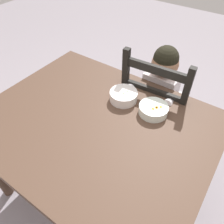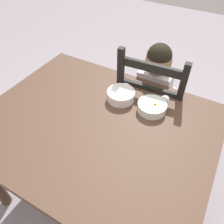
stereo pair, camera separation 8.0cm
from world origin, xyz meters
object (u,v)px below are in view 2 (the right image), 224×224
Objects in this scene: bowl_of_carrots at (152,107)px; dining_chair at (150,108)px; child_figure at (153,90)px; dining_table at (96,135)px; spoon at (145,103)px; bowl_of_peas at (121,95)px.

dining_chair is at bearing 107.39° from bowl_of_carrots.
child_figure is 6.05× the size of bowl_of_carrots.
spoon is at bearing 57.46° from dining_table.
bowl_of_carrots is at bearing -0.00° from bowl_of_peas.
child_figure is at bearing 99.58° from spoon.
child_figure is (0.13, 0.53, 0.00)m from dining_table.
dining_chair is 6.04× the size of bowl_of_peas.
dining_table is 1.28× the size of child_figure.
dining_table is 0.57m from dining_chair.
dining_chair reaches higher than bowl_of_carrots.
dining_table is at bearing -122.54° from spoon.
dining_chair is 0.17m from child_figure.
bowl_of_peas is 1.16× the size of spoon.
bowl_of_carrots is 0.06m from spoon.
dining_chair is 0.38m from spoon.
bowl_of_carrots is 1.15× the size of spoon.
bowl_of_carrots is at bearing 46.70° from dining_table.
bowl_of_carrots is at bearing -72.61° from dining_chair.
spoon is (0.17, 0.27, 0.10)m from dining_table.
dining_table is 0.33m from spoon.
bowl_of_peas is (-0.10, -0.30, 0.30)m from dining_chair.
dining_table is 0.27m from bowl_of_peas.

